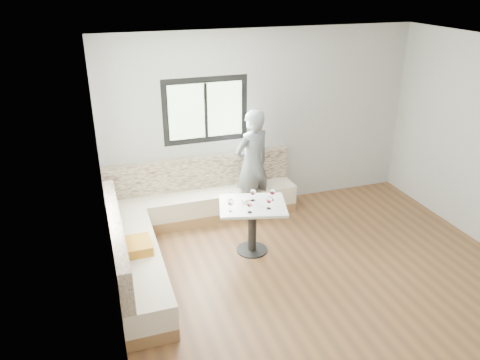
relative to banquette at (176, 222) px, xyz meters
name	(u,v)px	position (x,y,z in m)	size (l,w,h in m)	color
room	(333,181)	(1.51, -1.55, 1.08)	(5.01, 5.01, 2.81)	brown
banquette	(176,222)	(0.00, 0.00, 0.00)	(2.90, 2.80, 0.95)	olive
table	(252,216)	(0.94, -0.53, 0.21)	(1.02, 0.88, 0.72)	black
person	(252,164)	(1.29, 0.46, 0.53)	(0.63, 0.41, 1.72)	slate
olive_ramekin	(245,200)	(0.87, -0.42, 0.41)	(0.11, 0.11, 0.05)	white
wine_glass_a	(231,203)	(0.61, -0.61, 0.51)	(0.08, 0.08, 0.17)	white
wine_glass_b	(250,204)	(0.83, -0.73, 0.51)	(0.08, 0.08, 0.17)	white
wine_glass_c	(269,200)	(1.10, -0.71, 0.51)	(0.08, 0.08, 0.17)	white
wine_glass_d	(253,192)	(0.98, -0.42, 0.51)	(0.08, 0.08, 0.17)	white
wine_glass_e	(272,192)	(1.23, -0.49, 0.51)	(0.08, 0.08, 0.17)	white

